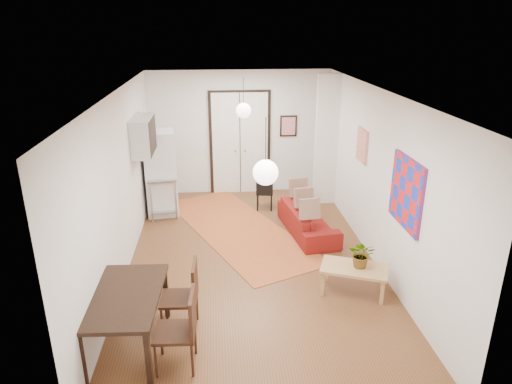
{
  "coord_description": "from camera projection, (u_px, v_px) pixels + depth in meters",
  "views": [
    {
      "loc": [
        -0.56,
        -7.02,
        3.89
      ],
      "look_at": [
        0.07,
        0.04,
        1.25
      ],
      "focal_mm": 32.0,
      "sensor_mm": 36.0,
      "label": 1
    }
  ],
  "objects": [
    {
      "name": "floor",
      "position": [
        252.0,
        260.0,
        7.96
      ],
      "size": [
        7.0,
        7.0,
        0.0
      ],
      "primitive_type": "plane",
      "color": "brown",
      "rests_on": "ground"
    },
    {
      "name": "ceiling",
      "position": [
        252.0,
        92.0,
        6.95
      ],
      "size": [
        4.2,
        7.0,
        0.02
      ],
      "primitive_type": "cube",
      "color": "white",
      "rests_on": "wall_back"
    },
    {
      "name": "wall_back",
      "position": [
        240.0,
        133.0,
        10.72
      ],
      "size": [
        4.2,
        0.02,
        2.9
      ],
      "primitive_type": "cube",
      "color": "silver",
      "rests_on": "floor"
    },
    {
      "name": "wall_front",
      "position": [
        283.0,
        306.0,
        4.18
      ],
      "size": [
        4.2,
        0.02,
        2.9
      ],
      "primitive_type": "cube",
      "color": "silver",
      "rests_on": "floor"
    },
    {
      "name": "wall_left",
      "position": [
        121.0,
        185.0,
        7.27
      ],
      "size": [
        0.02,
        7.0,
        2.9
      ],
      "primitive_type": "cube",
      "color": "silver",
      "rests_on": "floor"
    },
    {
      "name": "wall_right",
      "position": [
        377.0,
        178.0,
        7.63
      ],
      "size": [
        0.02,
        7.0,
        2.9
      ],
      "primitive_type": "cube",
      "color": "silver",
      "rests_on": "floor"
    },
    {
      "name": "double_doors",
      "position": [
        240.0,
        144.0,
        10.76
      ],
      "size": [
        1.44,
        0.06,
        2.5
      ],
      "primitive_type": "cube",
      "color": "white",
      "rests_on": "wall_back"
    },
    {
      "name": "stub_partition",
      "position": [
        326.0,
        141.0,
        9.99
      ],
      "size": [
        0.5,
        0.1,
        2.9
      ],
      "primitive_type": "cube",
      "color": "silver",
      "rests_on": "floor"
    },
    {
      "name": "wall_cabinet",
      "position": [
        143.0,
        136.0,
        8.53
      ],
      "size": [
        0.35,
        1.0,
        0.7
      ],
      "primitive_type": "cube",
      "color": "silver",
      "rests_on": "wall_left"
    },
    {
      "name": "painting_popart",
      "position": [
        406.0,
        193.0,
        6.39
      ],
      "size": [
        0.05,
        1.0,
        1.0
      ],
      "primitive_type": "cube",
      "color": "red",
      "rests_on": "wall_right"
    },
    {
      "name": "painting_abstract",
      "position": [
        362.0,
        145.0,
        8.25
      ],
      "size": [
        0.05,
        0.5,
        0.6
      ],
      "primitive_type": "cube",
      "color": "#F0E4C8",
      "rests_on": "wall_right"
    },
    {
      "name": "poster_back",
      "position": [
        288.0,
        126.0,
        10.73
      ],
      "size": [
        0.4,
        0.03,
        0.5
      ],
      "primitive_type": "cube",
      "color": "red",
      "rests_on": "wall_back"
    },
    {
      "name": "print_left",
      "position": [
        139.0,
        127.0,
        8.97
      ],
      "size": [
        0.03,
        0.44,
        0.54
      ],
      "primitive_type": "cube",
      "color": "olive",
      "rests_on": "wall_left"
    },
    {
      "name": "pendant_back",
      "position": [
        244.0,
        111.0,
        9.04
      ],
      "size": [
        0.3,
        0.3,
        0.8
      ],
      "color": "silver",
      "rests_on": "ceiling"
    },
    {
      "name": "pendant_front",
      "position": [
        266.0,
        172.0,
        5.3
      ],
      "size": [
        0.3,
        0.3,
        0.8
      ],
      "color": "silver",
      "rests_on": "ceiling"
    },
    {
      "name": "kilim_rug",
      "position": [
        238.0,
        229.0,
        9.14
      ],
      "size": [
        3.13,
        4.44,
        0.01
      ],
      "primitive_type": "cube",
      "rotation": [
        0.0,
        0.0,
        0.42
      ],
      "color": "#C75E31",
      "rests_on": "floor"
    },
    {
      "name": "sofa",
      "position": [
        308.0,
        220.0,
        8.9
      ],
      "size": [
        0.97,
        1.92,
        0.54
      ],
      "primitive_type": "imported",
      "rotation": [
        0.0,
        0.0,
        1.71
      ],
      "color": "maroon",
      "rests_on": "floor"
    },
    {
      "name": "coffee_table",
      "position": [
        354.0,
        270.0,
        6.88
      ],
      "size": [
        1.11,
        0.86,
        0.43
      ],
      "rotation": [
        0.0,
        0.0,
        -0.37
      ],
      "color": "tan",
      "rests_on": "floor"
    },
    {
      "name": "potted_plant",
      "position": [
        362.0,
        254.0,
        6.79
      ],
      "size": [
        0.47,
        0.45,
        0.42
      ],
      "primitive_type": "imported",
      "rotation": [
        0.0,
        0.0,
        -0.37
      ],
      "color": "#396E31",
      "rests_on": "coffee_table"
    },
    {
      "name": "kitchen_counter",
      "position": [
        162.0,
        187.0,
        9.82
      ],
      "size": [
        0.73,
        1.22,
        0.88
      ],
      "rotation": [
        0.0,
        0.0,
        0.14
      ],
      "color": "#A5A7AA",
      "rests_on": "floor"
    },
    {
      "name": "bowl",
      "position": [
        160.0,
        176.0,
        9.42
      ],
      "size": [
        0.27,
        0.27,
        0.05
      ],
      "primitive_type": "imported",
      "rotation": [
        0.0,
        0.0,
        0.39
      ],
      "color": "silver",
      "rests_on": "kitchen_counter"
    },
    {
      "name": "soap_bottle",
      "position": [
        162.0,
        165.0,
        9.91
      ],
      "size": [
        0.11,
        0.11,
        0.18
      ],
      "primitive_type": "imported",
      "rotation": [
        0.0,
        0.0,
        0.39
      ],
      "color": "#55A5B9",
      "rests_on": "kitchen_counter"
    },
    {
      "name": "fridge",
      "position": [
        161.0,
        173.0,
        9.6
      ],
      "size": [
        0.72,
        0.72,
        1.81
      ],
      "primitive_type": "cube",
      "rotation": [
        0.0,
        0.0,
        0.14
      ],
      "color": "silver",
      "rests_on": "floor"
    },
    {
      "name": "dining_table",
      "position": [
        126.0,
        301.0,
        5.54
      ],
      "size": [
        0.9,
        1.49,
        0.8
      ],
      "rotation": [
        0.0,
        0.0,
        -0.05
      ],
      "color": "black",
      "rests_on": "floor"
    },
    {
      "name": "dining_chair_near",
      "position": [
        179.0,
        288.0,
        6.06
      ],
      "size": [
        0.5,
        0.69,
        1.0
      ],
      "rotation": [
        0.0,
        0.0,
        -1.62
      ],
      "color": "#371911",
      "rests_on": "floor"
    },
    {
      "name": "dining_chair_far",
      "position": [
        175.0,
        320.0,
        5.41
      ],
      "size": [
        0.5,
        0.69,
        1.0
      ],
      "rotation": [
        0.0,
        0.0,
        -1.62
      ],
      "color": "#371911",
      "rests_on": "floor"
    },
    {
      "name": "black_side_chair",
      "position": [
        264.0,
        188.0,
        10.07
      ],
      "size": [
        0.4,
        0.41,
        0.8
      ],
      "rotation": [
        0.0,
        0.0,
        3.02
      ],
      "color": "black",
      "rests_on": "floor"
    }
  ]
}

